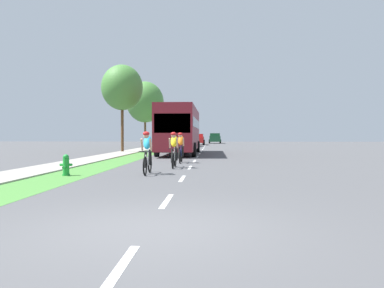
{
  "coord_description": "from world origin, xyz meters",
  "views": [
    {
      "loc": [
        1.0,
        -5.8,
        1.44
      ],
      "look_at": [
        -0.2,
        16.58,
        0.92
      ],
      "focal_mm": 35.65,
      "sensor_mm": 36.0,
      "label": 1
    }
  ],
  "objects_px": {
    "cyclist_trailing": "(174,149)",
    "street_tree_near": "(122,88)",
    "fire_hydrant_green": "(66,165)",
    "sedan_white": "(190,141)",
    "bus_maroon": "(180,128)",
    "suv_dark_green": "(215,138)",
    "cyclist_distant": "(181,147)",
    "street_tree_far": "(145,102)",
    "cyclist_lead": "(147,152)",
    "pickup_red": "(197,139)"
  },
  "relations": [
    {
      "from": "cyclist_trailing",
      "to": "street_tree_near",
      "type": "bearing_deg",
      "value": 111.14
    },
    {
      "from": "fire_hydrant_green",
      "to": "sedan_white",
      "type": "bearing_deg",
      "value": 86.03
    },
    {
      "from": "bus_maroon",
      "to": "suv_dark_green",
      "type": "distance_m",
      "value": 38.68
    },
    {
      "from": "cyclist_distant",
      "to": "street_tree_near",
      "type": "relative_size",
      "value": 0.23
    },
    {
      "from": "cyclist_trailing",
      "to": "street_tree_far",
      "type": "relative_size",
      "value": 0.22
    },
    {
      "from": "sedan_white",
      "to": "street_tree_far",
      "type": "height_order",
      "value": "street_tree_far"
    },
    {
      "from": "cyclist_lead",
      "to": "pickup_red",
      "type": "xyz_separation_m",
      "value": [
        0.12,
        42.57,
        0.02
      ]
    },
    {
      "from": "cyclist_distant",
      "to": "bus_maroon",
      "type": "xyz_separation_m",
      "value": [
        -0.82,
        9.3,
        1.17
      ]
    },
    {
      "from": "street_tree_near",
      "to": "pickup_red",
      "type": "bearing_deg",
      "value": 77.29
    },
    {
      "from": "pickup_red",
      "to": "cyclist_lead",
      "type": "bearing_deg",
      "value": -90.17
    },
    {
      "from": "fire_hydrant_green",
      "to": "cyclist_distant",
      "type": "relative_size",
      "value": 0.44
    },
    {
      "from": "cyclist_lead",
      "to": "street_tree_far",
      "type": "relative_size",
      "value": 0.22
    },
    {
      "from": "fire_hydrant_green",
      "to": "street_tree_near",
      "type": "bearing_deg",
      "value": 97.55
    },
    {
      "from": "bus_maroon",
      "to": "cyclist_trailing",
      "type": "bearing_deg",
      "value": -86.38
    },
    {
      "from": "fire_hydrant_green",
      "to": "sedan_white",
      "type": "relative_size",
      "value": 0.18
    },
    {
      "from": "fire_hydrant_green",
      "to": "sedan_white",
      "type": "distance_m",
      "value": 34.98
    },
    {
      "from": "suv_dark_green",
      "to": "fire_hydrant_green",
      "type": "bearing_deg",
      "value": -95.93
    },
    {
      "from": "pickup_red",
      "to": "street_tree_near",
      "type": "bearing_deg",
      "value": -102.71
    },
    {
      "from": "cyclist_trailing",
      "to": "street_tree_near",
      "type": "xyz_separation_m",
      "value": [
        -6.04,
        15.62,
        4.7
      ]
    },
    {
      "from": "suv_dark_green",
      "to": "cyclist_distant",
      "type": "bearing_deg",
      "value": -92.5
    },
    {
      "from": "cyclist_lead",
      "to": "suv_dark_green",
      "type": "xyz_separation_m",
      "value": [
        2.84,
        53.68,
        0.14
      ]
    },
    {
      "from": "cyclist_lead",
      "to": "cyclist_trailing",
      "type": "height_order",
      "value": "same"
    },
    {
      "from": "cyclist_trailing",
      "to": "suv_dark_green",
      "type": "xyz_separation_m",
      "value": [
        2.13,
        50.91,
        0.14
      ]
    },
    {
      "from": "bus_maroon",
      "to": "street_tree_near",
      "type": "height_order",
      "value": "street_tree_near"
    },
    {
      "from": "bus_maroon",
      "to": "sedan_white",
      "type": "height_order",
      "value": "bus_maroon"
    },
    {
      "from": "bus_maroon",
      "to": "cyclist_distant",
      "type": "bearing_deg",
      "value": -84.95
    },
    {
      "from": "pickup_red",
      "to": "suv_dark_green",
      "type": "relative_size",
      "value": 1.09
    },
    {
      "from": "sedan_white",
      "to": "street_tree_far",
      "type": "bearing_deg",
      "value": -145.14
    },
    {
      "from": "cyclist_distant",
      "to": "street_tree_near",
      "type": "height_order",
      "value": "street_tree_near"
    },
    {
      "from": "cyclist_lead",
      "to": "bus_maroon",
      "type": "distance_m",
      "value": 15.16
    },
    {
      "from": "cyclist_lead",
      "to": "suv_dark_green",
      "type": "height_order",
      "value": "suv_dark_green"
    },
    {
      "from": "pickup_red",
      "to": "street_tree_near",
      "type": "xyz_separation_m",
      "value": [
        -5.45,
        -24.19,
        4.68
      ]
    },
    {
      "from": "pickup_red",
      "to": "sedan_white",
      "type": "bearing_deg",
      "value": -93.46
    },
    {
      "from": "cyclist_trailing",
      "to": "cyclist_lead",
      "type": "bearing_deg",
      "value": -104.44
    },
    {
      "from": "cyclist_lead",
      "to": "cyclist_distant",
      "type": "relative_size",
      "value": 1.0
    },
    {
      "from": "fire_hydrant_green",
      "to": "sedan_white",
      "type": "xyz_separation_m",
      "value": [
        2.42,
        34.89,
        0.4
      ]
    },
    {
      "from": "suv_dark_green",
      "to": "street_tree_near",
      "type": "bearing_deg",
      "value": -103.03
    },
    {
      "from": "pickup_red",
      "to": "street_tree_far",
      "type": "xyz_separation_m",
      "value": [
        -5.65,
        -11.95,
        4.52
      ]
    },
    {
      "from": "sedan_white",
      "to": "suv_dark_green",
      "type": "xyz_separation_m",
      "value": [
        3.22,
        19.47,
        0.18
      ]
    },
    {
      "from": "cyclist_trailing",
      "to": "sedan_white",
      "type": "relative_size",
      "value": 0.4
    },
    {
      "from": "bus_maroon",
      "to": "fire_hydrant_green",
      "type": "bearing_deg",
      "value": -99.81
    },
    {
      "from": "suv_dark_green",
      "to": "street_tree_near",
      "type": "relative_size",
      "value": 0.63
    },
    {
      "from": "cyclist_trailing",
      "to": "cyclist_distant",
      "type": "height_order",
      "value": "same"
    },
    {
      "from": "cyclist_lead",
      "to": "cyclist_trailing",
      "type": "bearing_deg",
      "value": 75.56
    },
    {
      "from": "bus_maroon",
      "to": "sedan_white",
      "type": "bearing_deg",
      "value": 90.93
    },
    {
      "from": "street_tree_near",
      "to": "street_tree_far",
      "type": "bearing_deg",
      "value": 90.93
    },
    {
      "from": "cyclist_trailing",
      "to": "sedan_white",
      "type": "distance_m",
      "value": 31.46
    },
    {
      "from": "bus_maroon",
      "to": "street_tree_near",
      "type": "xyz_separation_m",
      "value": [
        -5.26,
        3.26,
        3.53
      ]
    },
    {
      "from": "fire_hydrant_green",
      "to": "cyclist_lead",
      "type": "xyz_separation_m",
      "value": [
        2.8,
        0.69,
        0.44
      ]
    },
    {
      "from": "cyclist_distant",
      "to": "sedan_white",
      "type": "height_order",
      "value": "cyclist_distant"
    }
  ]
}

